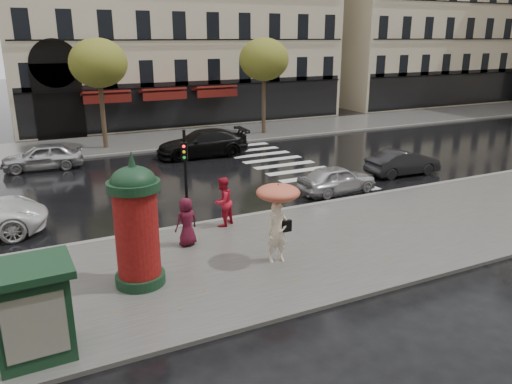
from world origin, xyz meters
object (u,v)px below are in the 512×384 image
woman_umbrella (278,210)px  man_burgundy (187,222)px  traffic_light (185,170)px  woman_red (223,202)px  car_black (202,143)px  car_far_silver (43,157)px  car_darkgrey (403,163)px  newsstand (32,310)px  car_silver (337,179)px  morris_column (136,222)px

woman_umbrella → man_burgundy: bearing=130.6°
man_burgundy → traffic_light: (0.51, 1.46, 1.34)m
woman_red → car_black: woman_red is taller
man_burgundy → car_far_silver: size_ratio=0.40×
car_black → car_darkgrey: bearing=46.0°
woman_red → car_far_silver: woman_red is taller
newsstand → car_silver: (12.80, 7.20, -0.58)m
traffic_light → man_burgundy: bearing=-109.1°
car_far_silver → woman_red: bearing=27.5°
woman_umbrella → man_burgundy: 3.28m
woman_umbrella → newsstand: 7.15m
man_burgundy → car_black: (5.09, 12.26, -0.16)m
woman_red → car_black: 11.63m
man_burgundy → car_black: man_burgundy is taller
woman_red → man_burgundy: woman_red is taller
woman_umbrella → woman_red: woman_umbrella is taller
car_silver → car_black: car_black is taller
car_darkgrey → car_black: car_black is taller
car_darkgrey → car_silver: bearing=104.4°
woman_umbrella → car_silver: bearing=42.0°
man_burgundy → car_silver: bearing=-173.7°
car_silver → car_darkgrey: 4.85m
car_far_silver → man_burgundy: bearing=18.8°
traffic_light → car_darkgrey: 12.57m
car_black → car_far_silver: bearing=-92.4°
newsstand → man_burgundy: bearing=41.6°
morris_column → car_black: 15.96m
morris_column → traffic_light: bearing=53.5°
woman_red → car_silver: 6.51m
man_burgundy → morris_column: (-2.04, -1.97, 1.01)m
woman_umbrella → car_darkgrey: (10.65, 6.36, -1.14)m
car_silver → car_far_silver: car_far_silver is taller
morris_column → car_far_silver: size_ratio=0.94×
man_burgundy → traffic_light: traffic_light is taller
woman_umbrella → car_darkgrey: size_ratio=0.65×
car_silver → morris_column: bearing=113.6°
car_black → morris_column: bearing=-23.2°
traffic_light → car_far_silver: (-3.97, 11.67, -1.58)m
traffic_light → car_far_silver: size_ratio=0.88×
woman_umbrella → newsstand: (-6.88, -1.87, -0.57)m
car_darkgrey → morris_column: bearing=113.9°
woman_red → newsstand: size_ratio=0.85×
morris_column → car_far_silver: morris_column is taller
woman_umbrella → morris_column: (-4.10, 0.43, 0.16)m
newsstand → car_darkgrey: bearing=25.2°
morris_column → traffic_light: morris_column is taller
morris_column → car_silver: bearing=26.1°
car_far_silver → newsstand: bearing=-0.4°
woman_umbrella → car_far_silver: size_ratio=0.63×
morris_column → car_black: (7.13, 14.23, -1.17)m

